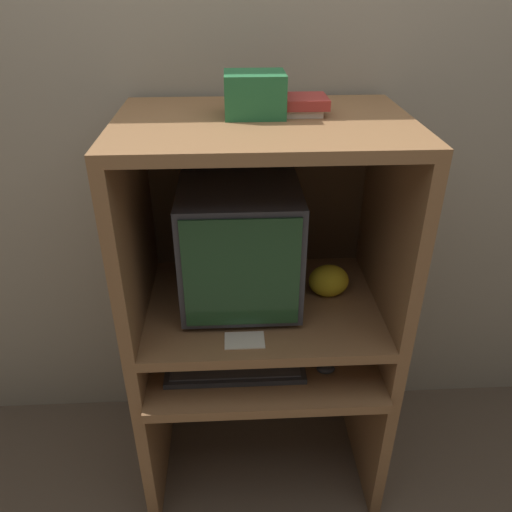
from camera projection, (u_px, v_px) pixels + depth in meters
The scene contains 11 objects.
wall_back at pixel (257, 133), 1.82m from camera, with size 6.00×0.06×2.60m.
desk_base at pixel (262, 396), 1.94m from camera, with size 0.88×0.63×0.61m.
desk_monitor_shelf at pixel (262, 311), 1.78m from camera, with size 0.88×0.60×0.19m.
hutch_upper at pixel (263, 187), 1.58m from camera, with size 0.88×0.60×0.64m.
crt_monitor at pixel (240, 242), 1.68m from camera, with size 0.39×0.43×0.42m.
keyboard at pixel (235, 370), 1.71m from camera, with size 0.48×0.14×0.03m.
mouse at pixel (326, 369), 1.71m from camera, with size 0.06×0.04×0.03m.
snack_bag at pixel (329, 281), 1.77m from camera, with size 0.14×0.11×0.12m.
book_stack at pixel (293, 105), 1.48m from camera, with size 0.20×0.14×0.05m.
paper_card at pixel (245, 340), 1.57m from camera, with size 0.13×0.08×0.00m.
storage_box at pixel (255, 94), 1.44m from camera, with size 0.17×0.15×0.12m.
Camera 1 is at (-0.10, -1.14, 1.82)m, focal length 35.00 mm.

